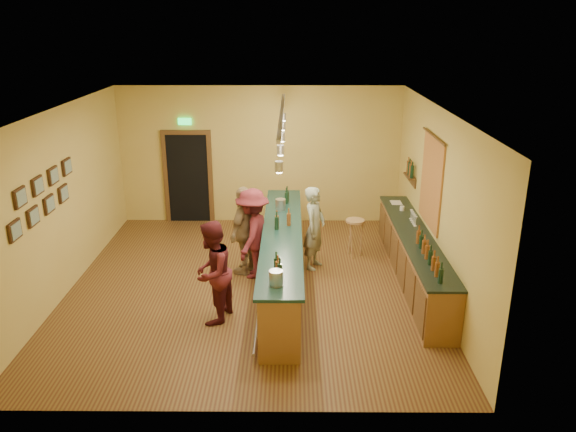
{
  "coord_description": "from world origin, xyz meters",
  "views": [
    {
      "loc": [
        0.73,
        -9.25,
        4.61
      ],
      "look_at": [
        0.67,
        0.2,
        1.27
      ],
      "focal_mm": 35.0,
      "sensor_mm": 36.0,
      "label": 1
    }
  ],
  "objects_px": {
    "back_counter": "(414,257)",
    "customer_c": "(253,234)",
    "customer_a": "(212,273)",
    "bar_stool": "(355,226)",
    "tasting_bar": "(282,255)",
    "customer_b": "(245,230)",
    "bartender": "(315,228)"
  },
  "relations": [
    {
      "from": "bar_stool",
      "to": "back_counter",
      "type": "bearing_deg",
      "value": -51.18
    },
    {
      "from": "bartender",
      "to": "tasting_bar",
      "type": "bearing_deg",
      "value": 165.89
    },
    {
      "from": "customer_a",
      "to": "bar_stool",
      "type": "relative_size",
      "value": 2.14
    },
    {
      "from": "tasting_bar",
      "to": "bar_stool",
      "type": "distance_m",
      "value": 1.99
    },
    {
      "from": "customer_b",
      "to": "customer_c",
      "type": "relative_size",
      "value": 1.0
    },
    {
      "from": "tasting_bar",
      "to": "bartender",
      "type": "bearing_deg",
      "value": 53.11
    },
    {
      "from": "customer_b",
      "to": "customer_c",
      "type": "xyz_separation_m",
      "value": [
        0.15,
        -0.18,
        0.0
      ]
    },
    {
      "from": "customer_b",
      "to": "customer_a",
      "type": "bearing_deg",
      "value": 12.48
    },
    {
      "from": "customer_a",
      "to": "bar_stool",
      "type": "bearing_deg",
      "value": 152.78
    },
    {
      "from": "customer_a",
      "to": "customer_c",
      "type": "relative_size",
      "value": 0.98
    },
    {
      "from": "customer_c",
      "to": "bar_stool",
      "type": "height_order",
      "value": "customer_c"
    },
    {
      "from": "customer_b",
      "to": "bartender",
      "type": "bearing_deg",
      "value": 124.05
    },
    {
      "from": "customer_a",
      "to": "customer_c",
      "type": "distance_m",
      "value": 1.74
    },
    {
      "from": "back_counter",
      "to": "customer_b",
      "type": "height_order",
      "value": "customer_b"
    },
    {
      "from": "back_counter",
      "to": "bartender",
      "type": "xyz_separation_m",
      "value": [
        -1.79,
        0.63,
        0.33
      ]
    },
    {
      "from": "customer_a",
      "to": "customer_c",
      "type": "height_order",
      "value": "customer_c"
    },
    {
      "from": "bartender",
      "to": "customer_b",
      "type": "height_order",
      "value": "customer_b"
    },
    {
      "from": "customer_b",
      "to": "customer_c",
      "type": "height_order",
      "value": "customer_c"
    },
    {
      "from": "back_counter",
      "to": "customer_c",
      "type": "height_order",
      "value": "customer_c"
    },
    {
      "from": "customer_a",
      "to": "customer_c",
      "type": "xyz_separation_m",
      "value": [
        0.53,
        1.66,
        0.01
      ]
    },
    {
      "from": "back_counter",
      "to": "bartender",
      "type": "relative_size",
      "value": 2.79
    },
    {
      "from": "bartender",
      "to": "bar_stool",
      "type": "height_order",
      "value": "bartender"
    },
    {
      "from": "back_counter",
      "to": "customer_c",
      "type": "xyz_separation_m",
      "value": [
        -2.95,
        0.23,
        0.37
      ]
    },
    {
      "from": "customer_c",
      "to": "bar_stool",
      "type": "relative_size",
      "value": 2.17
    },
    {
      "from": "customer_c",
      "to": "bar_stool",
      "type": "distance_m",
      "value": 2.23
    },
    {
      "from": "tasting_bar",
      "to": "customer_b",
      "type": "xyz_separation_m",
      "value": [
        -0.7,
        0.59,
        0.25
      ]
    },
    {
      "from": "bartender",
      "to": "customer_c",
      "type": "xyz_separation_m",
      "value": [
        -1.16,
        -0.4,
        0.04
      ]
    },
    {
      "from": "customer_c",
      "to": "customer_b",
      "type": "bearing_deg",
      "value": -126.45
    },
    {
      "from": "tasting_bar",
      "to": "bartender",
      "type": "distance_m",
      "value": 1.04
    },
    {
      "from": "tasting_bar",
      "to": "bar_stool",
      "type": "relative_size",
      "value": 6.49
    },
    {
      "from": "back_counter",
      "to": "customer_c",
      "type": "bearing_deg",
      "value": 175.59
    },
    {
      "from": "customer_a",
      "to": "tasting_bar",
      "type": "bearing_deg",
      "value": 156.02
    }
  ]
}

